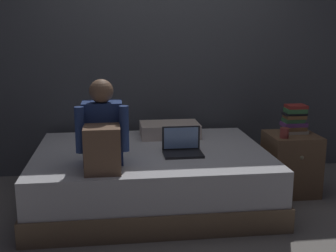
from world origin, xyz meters
The scene contains 9 objects.
ground_plane centered at (0.00, 0.00, 0.00)m, with size 8.00×8.00×0.00m, color gray.
wall_back centered at (0.00, 1.20, 1.35)m, with size 5.60×0.10×2.70m, color #4C4F54.
bed centered at (-0.20, 0.30, 0.24)m, with size 2.00×1.50×0.48m.
nightstand centered at (1.10, 0.36, 0.28)m, with size 0.44×0.46×0.56m.
person_sitting centered at (-0.59, -0.12, 0.73)m, with size 0.39×0.44×0.66m.
laptop centered at (0.05, 0.14, 0.53)m, with size 0.32×0.23×0.22m.
pillow centered at (0.02, 0.75, 0.54)m, with size 0.56×0.36×0.13m, color beige.
book_stack centered at (1.13, 0.41, 0.68)m, with size 0.22×0.15×0.26m.
mug centered at (0.97, 0.24, 0.60)m, with size 0.08×0.08×0.09m, color #933833.
Camera 1 is at (-0.50, -3.27, 1.49)m, focal length 46.12 mm.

